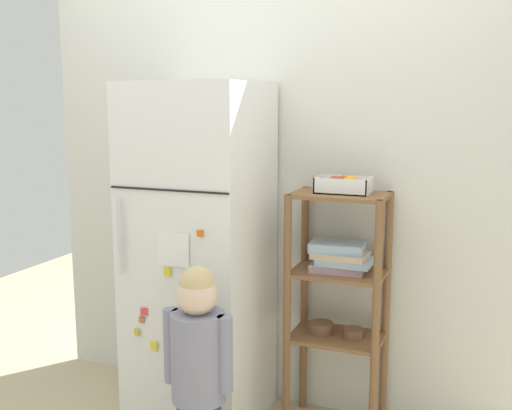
{
  "coord_description": "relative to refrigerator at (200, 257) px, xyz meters",
  "views": [
    {
      "loc": [
        1.03,
        -2.46,
        1.54
      ],
      "look_at": [
        0.05,
        0.02,
        1.09
      ],
      "focal_mm": 41.84,
      "sensor_mm": 36.0,
      "label": 1
    }
  ],
  "objects": [
    {
      "name": "kitchen_wall_back",
      "position": [
        0.24,
        0.32,
        0.25
      ],
      "size": [
        2.49,
        0.03,
        2.14
      ],
      "primitive_type": "cube",
      "color": "silver",
      "rests_on": "ground"
    },
    {
      "name": "refrigerator",
      "position": [
        0.0,
        0.0,
        0.0
      ],
      "size": [
        0.58,
        0.61,
        1.64
      ],
      "color": "white",
      "rests_on": "ground"
    },
    {
      "name": "child_standing",
      "position": [
        0.24,
        -0.5,
        -0.26
      ],
      "size": [
        0.3,
        0.22,
        0.92
      ],
      "color": "#333A4E",
      "rests_on": "ground"
    },
    {
      "name": "pantry_shelf_unit",
      "position": [
        0.64,
        0.14,
        -0.1
      ],
      "size": [
        0.44,
        0.3,
        1.14
      ],
      "color": "brown",
      "rests_on": "ground"
    },
    {
      "name": "fruit_bin",
      "position": [
        0.66,
        0.15,
        0.36
      ],
      "size": [
        0.24,
        0.16,
        0.08
      ],
      "color": "white",
      "rests_on": "pantry_shelf_unit"
    }
  ]
}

